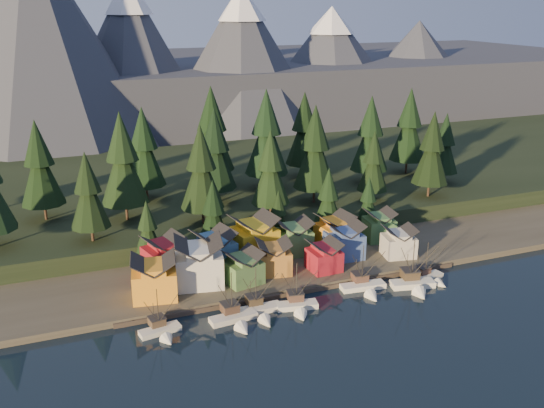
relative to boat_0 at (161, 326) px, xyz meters
name	(u,v)px	position (x,y,z in m)	size (l,w,h in m)	color
ground	(330,327)	(31.60, -9.04, -1.99)	(500.00, 500.00, 0.00)	black
shore_strip	(260,249)	(31.60, 30.96, -1.24)	(400.00, 50.00, 1.50)	#3D382C
hillside	(207,187)	(31.60, 80.96, 1.01)	(420.00, 100.00, 6.00)	black
dock	(297,289)	(31.60, 7.46, -1.49)	(80.00, 4.00, 1.00)	#443A30
mountain_ridge	(130,75)	(27.40, 204.55, 24.06)	(560.00, 190.00, 90.00)	#424655
boat_0	(161,326)	(0.00, 0.00, 0.00)	(8.56, 9.06, 10.17)	beige
boat_1	(235,313)	(14.66, -0.78, 0.18)	(10.14, 10.89, 11.47)	beige
boat_2	(259,306)	(20.20, 0.56, -0.05)	(10.59, 11.53, 10.90)	beige
boat_3	(298,301)	(28.38, -0.53, 0.19)	(9.25, 9.79, 11.09)	silver
boat_4	(365,282)	(45.73, 2.09, 0.08)	(10.63, 11.41, 11.31)	white
boat_5	(415,278)	(56.49, -1.01, 0.56)	(10.55, 11.20, 12.83)	white
boat_6	(430,273)	(62.21, 1.17, -0.07)	(8.58, 9.05, 9.94)	beige
house_front_0	(154,276)	(1.42, 13.27, 4.30)	(10.45, 10.04, 9.12)	orange
house_front_1	(199,261)	(11.76, 15.94, 5.06)	(11.84, 11.52, 10.56)	silver
house_front_2	(243,266)	(20.98, 13.15, 3.37)	(8.91, 8.96, 7.36)	#4B713D
house_front_3	(273,256)	(29.15, 15.48, 3.58)	(8.77, 8.48, 7.76)	#A86C2B
house_front_4	(324,255)	(40.64, 12.58, 3.18)	(7.13, 7.65, 6.98)	maroon
house_front_5	(344,240)	(48.30, 17.25, 4.14)	(8.77, 8.04, 8.82)	#3C548F
house_front_6	(399,241)	(61.23, 13.31, 3.38)	(8.52, 8.19, 7.37)	beige
house_back_0	(164,255)	(5.69, 23.73, 4.30)	(10.12, 9.88, 9.12)	maroon
house_back_1	(214,250)	(16.88, 21.83, 4.56)	(10.28, 10.36, 9.62)	#3B668D
house_back_2	(254,236)	(27.87, 25.08, 5.10)	(11.26, 10.57, 10.65)	gold
house_back_3	(293,236)	(37.84, 24.13, 4.03)	(8.72, 7.82, 8.60)	#558347
house_back_4	(335,231)	(48.70, 23.12, 4.21)	(9.01, 8.72, 8.95)	orange
house_back_5	(379,225)	(62.12, 24.11, 3.72)	(8.00, 8.08, 8.03)	#45763F
tree_hill_1	(40,166)	(-18.40, 58.96, 18.64)	(11.49, 11.49, 26.76)	#332319
tree_hill_2	(88,193)	(-8.40, 38.96, 16.12)	(9.52, 9.52, 22.17)	#332319
tree_hill_3	(123,162)	(1.60, 50.96, 19.77)	(12.38, 12.38, 28.84)	#332319
tree_hill_4	(144,150)	(9.60, 65.96, 18.86)	(11.66, 11.66, 27.17)	#332319
tree_hill_5	(201,170)	(19.60, 40.96, 18.30)	(11.22, 11.22, 26.14)	#332319
tree_hill_6	(215,152)	(27.60, 55.96, 18.96)	(11.74, 11.74, 27.34)	#332319
tree_hill_7	(271,170)	(37.60, 38.96, 17.02)	(10.22, 10.22, 23.81)	#332319
tree_hill_8	(266,135)	(45.60, 62.96, 20.79)	(13.18, 13.18, 30.69)	#332319
tree_hill_9	(315,150)	(53.60, 45.96, 19.42)	(12.10, 12.10, 28.19)	#332319
tree_hill_10	(304,131)	(61.60, 70.96, 19.25)	(11.97, 11.97, 27.88)	#332319
tree_hill_11	(373,163)	(69.60, 40.96, 15.35)	(8.91, 8.91, 20.76)	#332319
tree_hill_12	(370,136)	(77.60, 56.96, 19.19)	(11.92, 11.92, 27.77)	#332319
tree_hill_13	(432,151)	(87.60, 38.96, 17.84)	(10.86, 10.86, 25.31)	#332319
tree_hill_14	(409,127)	(95.60, 62.96, 19.54)	(12.20, 12.20, 28.42)	#332319
tree_hill_15	(212,132)	(31.60, 72.96, 20.96)	(13.31, 13.31, 31.01)	#332319
tree_hill_17	(445,145)	(99.60, 48.96, 16.22)	(9.60, 9.60, 22.35)	#332319
tree_shore_0	(148,229)	(3.60, 30.96, 8.14)	(6.79, 6.79, 15.81)	#332319
tree_shore_1	(213,214)	(19.60, 30.96, 9.92)	(8.18, 8.18, 19.06)	#332319
tree_shore_2	(278,215)	(36.60, 30.96, 7.39)	(6.20, 6.20, 14.44)	#332319
tree_shore_3	(328,199)	(50.60, 30.96, 9.87)	(8.14, 8.14, 18.96)	#332319
tree_shore_4	(368,201)	(62.60, 30.96, 7.86)	(6.57, 6.57, 15.30)	#332319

